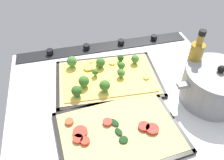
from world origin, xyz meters
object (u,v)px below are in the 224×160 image
at_px(baking_tray_front, 108,79).
at_px(baking_tray_back, 119,133).
at_px(broccoli_pizza, 105,76).
at_px(veggie_pizza_back, 118,132).
at_px(cooking_pot, 214,86).
at_px(oil_bottle, 193,64).

relative_size(baking_tray_front, baking_tray_back, 1.03).
bearing_deg(baking_tray_back, baking_tray_front, -94.96).
bearing_deg(baking_tray_front, broccoli_pizza, -18.66).
bearing_deg(baking_tray_back, veggie_pizza_back, -12.93).
distance_m(baking_tray_front, cooking_pot, 0.37).
bearing_deg(baking_tray_back, broccoli_pizza, -92.52).
xyz_separation_m(baking_tray_back, cooking_pot, (-0.34, -0.06, 0.06)).
bearing_deg(oil_bottle, cooking_pot, 116.32).
xyz_separation_m(baking_tray_front, oil_bottle, (-0.28, 0.09, 0.09)).
bearing_deg(oil_bottle, baking_tray_front, -18.53).
distance_m(broccoli_pizza, baking_tray_back, 0.24).
xyz_separation_m(veggie_pizza_back, cooking_pot, (-0.34, -0.06, 0.05)).
distance_m(baking_tray_back, veggie_pizza_back, 0.01).
bearing_deg(cooking_pot, baking_tray_front, -29.02).
relative_size(cooking_pot, oil_bottle, 1.22).
relative_size(broccoli_pizza, oil_bottle, 1.64).
bearing_deg(broccoli_pizza, cooking_pot, 151.27).
height_order(broccoli_pizza, cooking_pot, cooking_pot).
bearing_deg(veggie_pizza_back, baking_tray_back, 167.07).
bearing_deg(broccoli_pizza, baking_tray_back, 87.48).
distance_m(veggie_pizza_back, cooking_pot, 0.35).
relative_size(veggie_pizza_back, cooking_pot, 1.30).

